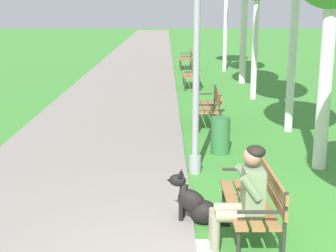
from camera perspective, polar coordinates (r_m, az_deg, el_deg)
The scene contains 9 objects.
paved_path at distance 28.49m, azimuth -3.24°, elevation 8.26°, with size 3.61×60.00×0.04m, color gray.
park_bench_near at distance 5.97m, azimuth 10.14°, elevation -8.18°, with size 0.55×1.50×0.85m.
park_bench_mid at distance 11.44m, azimuth 4.85°, elevation 2.55°, with size 0.55×1.50×0.85m.
park_bench_far at distance 16.85m, azimuth 2.90°, elevation 6.18°, with size 0.55×1.50×0.85m.
park_bench_furthest at distance 22.07m, azimuth 2.23°, elevation 7.97°, with size 0.55×1.50×0.85m.
person_seated_on_near_bench at distance 5.57m, azimuth 8.70°, elevation -7.88°, with size 0.74×0.49×1.25m.
dog_black at distance 6.36m, azimuth 3.21°, elevation -9.03°, with size 0.82×0.39×0.71m.
lamp_post_near at distance 7.83m, azimuth 3.36°, elevation 11.84°, with size 0.24×0.24×4.77m.
litter_bin at distance 9.31m, azimuth 6.10°, elevation -1.09°, with size 0.36×0.36×0.70m, color #2D6638.
Camera 1 is at (-0.58, -4.32, 2.71)m, focal length 52.53 mm.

